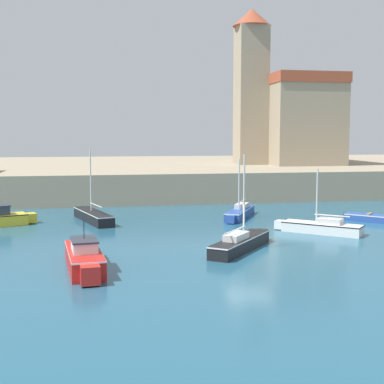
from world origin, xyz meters
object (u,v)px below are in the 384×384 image
at_px(sailboat_white_2, 321,227).
at_px(church, 285,115).
at_px(sailboat_blue_4, 240,212).
at_px(sailboat_black_5, 241,242).
at_px(motorboat_red_3, 84,258).
at_px(sailboat_black_0, 93,216).
at_px(dinghy_blue_1, 371,218).

bearing_deg(sailboat_white_2, church, 74.14).
distance_m(sailboat_blue_4, sailboat_black_5, 11.70).
bearing_deg(sailboat_blue_4, motorboat_red_3, -129.06).
height_order(sailboat_black_0, motorboat_red_3, sailboat_black_0).
xyz_separation_m(sailboat_black_0, church, (23.55, 24.10, 8.33)).
bearing_deg(motorboat_red_3, sailboat_white_2, 24.94).
bearing_deg(sailboat_black_5, sailboat_blue_4, 74.83).
xyz_separation_m(motorboat_red_3, sailboat_blue_4, (11.49, 14.16, -0.17)).
relative_size(sailboat_white_2, sailboat_blue_4, 0.86).
relative_size(sailboat_black_0, sailboat_white_2, 1.37).
distance_m(sailboat_black_0, motorboat_red_3, 14.40).
xyz_separation_m(sailboat_white_2, church, (8.96, 31.56, 8.35)).
xyz_separation_m(sailboat_black_0, dinghy_blue_1, (20.15, -3.75, -0.14)).
distance_m(sailboat_black_0, sailboat_black_5, 14.08).
xyz_separation_m(motorboat_red_3, sailboat_black_5, (8.43, 2.87, -0.14)).
bearing_deg(dinghy_blue_1, sailboat_blue_4, 158.66).
bearing_deg(sailboat_black_5, dinghy_blue_1, 32.80).
xyz_separation_m(motorboat_red_3, church, (23.89, 38.50, 8.17)).
xyz_separation_m(sailboat_white_2, motorboat_red_3, (-14.93, -6.94, 0.18)).
height_order(dinghy_blue_1, motorboat_red_3, motorboat_red_3).
xyz_separation_m(sailboat_black_0, sailboat_white_2, (14.58, -7.45, -0.01)).
bearing_deg(church, sailboat_black_0, -134.33).
distance_m(sailboat_black_5, church, 39.71).
bearing_deg(sailboat_black_0, church, 45.67).
height_order(sailboat_black_0, sailboat_black_5, same).
distance_m(sailboat_black_0, sailboat_blue_4, 11.15).
relative_size(sailboat_black_0, motorboat_red_3, 1.15).
relative_size(sailboat_blue_4, church, 0.33).
bearing_deg(sailboat_white_2, sailboat_black_5, -147.94).
height_order(sailboat_white_2, sailboat_blue_4, sailboat_blue_4).
distance_m(sailboat_black_0, dinghy_blue_1, 20.50).
distance_m(dinghy_blue_1, sailboat_blue_4, 9.66).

